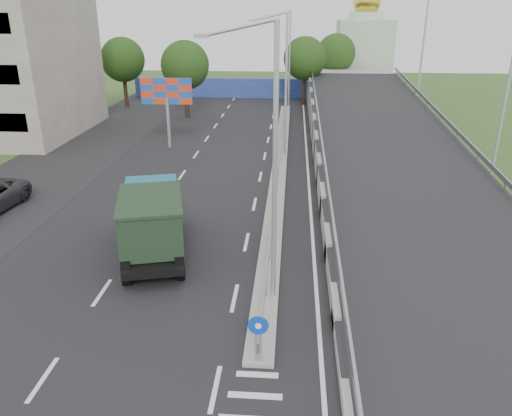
# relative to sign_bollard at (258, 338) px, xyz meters

# --- Properties ---
(road_surface) EXTENTS (26.00, 90.00, 0.04)m
(road_surface) POSITION_rel_sign_bollard_xyz_m (-3.00, 17.83, -1.03)
(road_surface) COLOR black
(road_surface) RESTS_ON ground
(parking_strip) EXTENTS (8.00, 90.00, 0.05)m
(parking_strip) POSITION_rel_sign_bollard_xyz_m (-16.00, 17.83, -1.03)
(parking_strip) COLOR black
(parking_strip) RESTS_ON ground
(median) EXTENTS (1.00, 44.00, 0.20)m
(median) POSITION_rel_sign_bollard_xyz_m (0.00, 21.83, -0.93)
(median) COLOR gray
(median) RESTS_ON ground
(overpass_ramp) EXTENTS (10.00, 50.00, 3.50)m
(overpass_ramp) POSITION_rel_sign_bollard_xyz_m (7.50, 21.83, 0.72)
(overpass_ramp) COLOR gray
(overpass_ramp) RESTS_ON ground
(median_guardrail) EXTENTS (0.09, 44.00, 0.71)m
(median_guardrail) POSITION_rel_sign_bollard_xyz_m (0.00, 21.83, -0.28)
(median_guardrail) COLOR gray
(median_guardrail) RESTS_ON median
(sign_bollard) EXTENTS (0.64, 0.23, 1.67)m
(sign_bollard) POSITION_rel_sign_bollard_xyz_m (0.00, 0.00, 0.00)
(sign_bollard) COLOR black
(sign_bollard) RESTS_ON median
(lamp_post_near) EXTENTS (2.74, 0.18, 10.08)m
(lamp_post_near) POSITION_rel_sign_bollard_xyz_m (0.11, 3.83, 4.77)
(lamp_post_near) COLOR #B2B5B7
(lamp_post_near) RESTS_ON median
(lamp_post_mid) EXTENTS (2.74, 0.18, 10.08)m
(lamp_post_mid) POSITION_rel_sign_bollard_xyz_m (0.11, 23.83, 4.77)
(lamp_post_mid) COLOR #B2B5B7
(lamp_post_mid) RESTS_ON median
(lamp_post_far) EXTENTS (2.74, 0.18, 10.08)m
(lamp_post_far) POSITION_rel_sign_bollard_xyz_m (0.11, 43.83, 4.77)
(lamp_post_far) COLOR #B2B5B7
(lamp_post_far) RESTS_ON median
(blue_wall) EXTENTS (30.00, 0.50, 2.40)m
(blue_wall) POSITION_rel_sign_bollard_xyz_m (-4.00, 49.83, 0.17)
(blue_wall) COLOR navy
(blue_wall) RESTS_ON ground
(church) EXTENTS (7.00, 7.00, 13.80)m
(church) POSITION_rel_sign_bollard_xyz_m (10.00, 57.83, 4.28)
(church) COLOR #B2CCAD
(church) RESTS_ON ground
(billboard) EXTENTS (4.00, 0.24, 5.50)m
(billboard) POSITION_rel_sign_bollard_xyz_m (-9.00, 25.83, 3.15)
(billboard) COLOR #B2B5B7
(billboard) RESTS_ON ground
(tree_left_mid) EXTENTS (4.80, 4.80, 7.60)m
(tree_left_mid) POSITION_rel_sign_bollard_xyz_m (-10.00, 37.83, 4.14)
(tree_left_mid) COLOR black
(tree_left_mid) RESTS_ON ground
(tree_median_far) EXTENTS (4.80, 4.80, 7.60)m
(tree_median_far) POSITION_rel_sign_bollard_xyz_m (2.00, 45.83, 4.14)
(tree_median_far) COLOR black
(tree_median_far) RESTS_ON ground
(tree_left_far) EXTENTS (4.80, 4.80, 7.60)m
(tree_left_far) POSITION_rel_sign_bollard_xyz_m (-18.00, 42.83, 4.14)
(tree_left_far) COLOR black
(tree_left_far) RESTS_ON ground
(tree_ramp_far) EXTENTS (4.80, 4.80, 7.60)m
(tree_ramp_far) POSITION_rel_sign_bollard_xyz_m (6.00, 52.83, 4.14)
(tree_ramp_far) COLOR black
(tree_ramp_far) RESTS_ON ground
(dump_truck) EXTENTS (4.12, 7.24, 3.01)m
(dump_truck) POSITION_rel_sign_bollard_xyz_m (-5.35, 7.49, 0.63)
(dump_truck) COLOR black
(dump_truck) RESTS_ON ground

